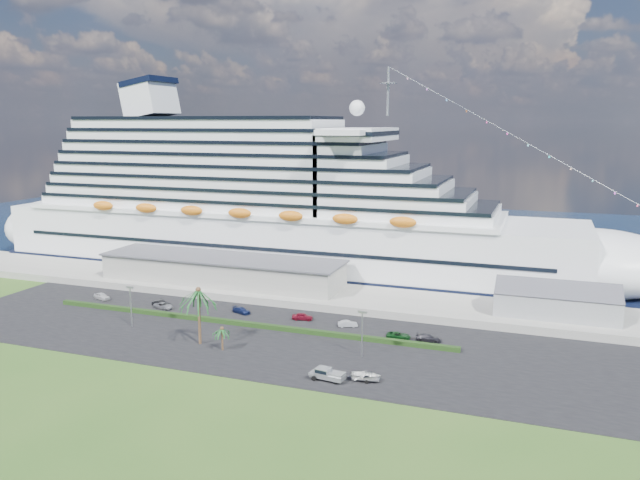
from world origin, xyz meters
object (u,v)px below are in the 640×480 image
at_px(pickup_truck, 327,374).
at_px(boat_trailer, 366,375).
at_px(cruise_ship, 274,210).
at_px(parked_car_3, 241,310).

bearing_deg(pickup_truck, boat_trailer, 15.13).
relative_size(cruise_ship, boat_trailer, 34.22).
xyz_separation_m(parked_car_3, boat_trailer, (34.84, -25.36, 0.39)).
height_order(cruise_ship, pickup_truck, cruise_ship).
relative_size(cruise_ship, parked_car_3, 43.37).
xyz_separation_m(cruise_ship, pickup_truck, (39.11, -67.66, -15.49)).
distance_m(cruise_ship, boat_trailer, 81.46).
height_order(cruise_ship, boat_trailer, cruise_ship).
bearing_deg(boat_trailer, cruise_ship, 124.31).
relative_size(parked_car_3, pickup_truck, 0.75).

